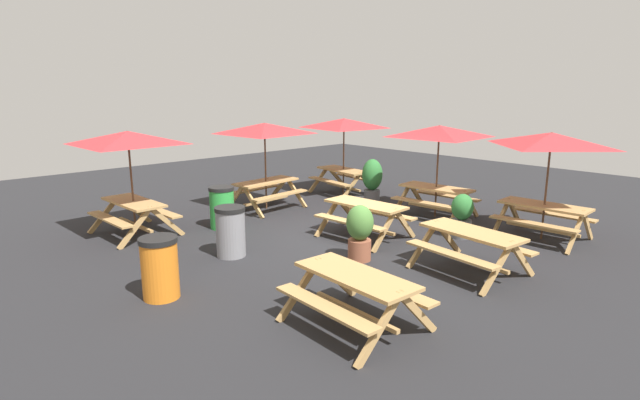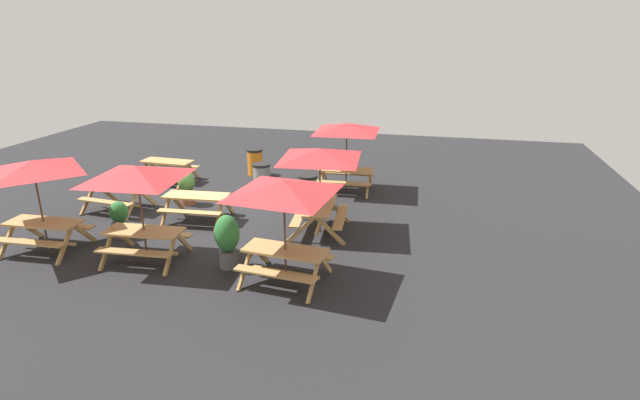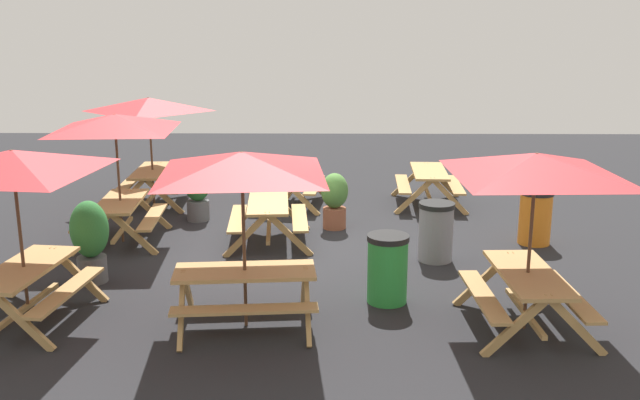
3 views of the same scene
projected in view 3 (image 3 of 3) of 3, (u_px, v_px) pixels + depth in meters
ground_plane at (281, 247)px, 12.48m from camera, size 25.90×25.90×0.00m
picnic_table_0 at (242, 176)px, 8.80m from camera, size 2.82×2.82×2.34m
picnic_table_1 at (115, 132)px, 12.32m from camera, size 2.82×2.82×2.34m
picnic_table_2 at (268, 212)px, 12.62m from camera, size 1.89×1.64×0.81m
picnic_table_3 at (289, 179)px, 15.22m from camera, size 1.93×1.69×0.81m
picnic_table_4 at (429, 179)px, 15.22m from camera, size 1.86×1.60×0.81m
picnic_table_5 at (14, 174)px, 8.92m from camera, size 2.81×2.81×2.34m
picnic_table_6 at (535, 178)px, 8.72m from camera, size 2.83×2.83×2.34m
picnic_table_7 at (149, 112)px, 14.92m from camera, size 2.08×2.08×2.34m
trash_bin_orange at (535, 217)px, 12.58m from camera, size 0.59×0.59×0.98m
trash_bin_gray at (436, 231)px, 11.70m from camera, size 0.59×0.59×0.98m
trash_bin_green at (387, 268)px, 9.96m from camera, size 0.59×0.59×0.98m
potted_plant_0 at (335, 199)px, 13.50m from camera, size 0.52×0.52×1.07m
potted_plant_1 at (90, 238)px, 10.67m from camera, size 0.57×0.57×1.27m
potted_plant_2 at (198, 196)px, 14.06m from camera, size 0.47×0.47×0.97m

